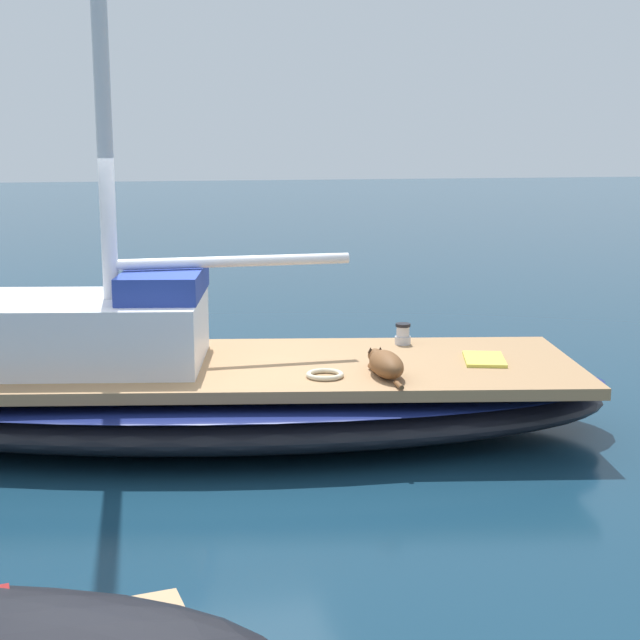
# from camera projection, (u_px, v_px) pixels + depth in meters

# --- Properties ---
(ground_plane) EXTENTS (120.00, 120.00, 0.00)m
(ground_plane) POSITION_uv_depth(u_px,v_px,m) (215.00, 432.00, 8.41)
(ground_plane) COLOR #143347
(sailboat_main) EXTENTS (3.95, 7.60, 0.66)m
(sailboat_main) POSITION_uv_depth(u_px,v_px,m) (215.00, 397.00, 8.35)
(sailboat_main) COLOR black
(sailboat_main) RESTS_ON ground
(cabin_house) EXTENTS (1.82, 2.47, 0.84)m
(cabin_house) POSITION_uv_depth(u_px,v_px,m) (89.00, 326.00, 8.20)
(cabin_house) COLOR silver
(cabin_house) RESTS_ON sailboat_main
(dog_brown) EXTENTS (0.95, 0.29, 0.22)m
(dog_brown) POSITION_uv_depth(u_px,v_px,m) (385.00, 364.00, 7.80)
(dog_brown) COLOR brown
(dog_brown) RESTS_ON sailboat_main
(deck_winch) EXTENTS (0.16, 0.16, 0.21)m
(deck_winch) POSITION_uv_depth(u_px,v_px,m) (403.00, 335.00, 9.03)
(deck_winch) COLOR #B7B7BC
(deck_winch) RESTS_ON sailboat_main
(coiled_rope) EXTENTS (0.32, 0.32, 0.04)m
(coiled_rope) POSITION_uv_depth(u_px,v_px,m) (325.00, 375.00, 7.76)
(coiled_rope) COLOR beige
(coiled_rope) RESTS_ON sailboat_main
(deck_towel) EXTENTS (0.65, 0.52, 0.03)m
(deck_towel) POSITION_uv_depth(u_px,v_px,m) (484.00, 359.00, 8.35)
(deck_towel) COLOR #D8D14C
(deck_towel) RESTS_ON sailboat_main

